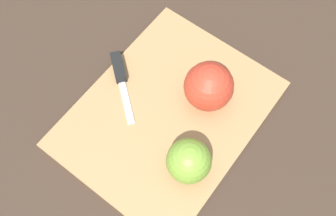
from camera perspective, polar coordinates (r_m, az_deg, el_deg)
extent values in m
plane|color=#38281E|center=(0.72, 0.00, -1.14)|extent=(4.00, 4.00, 0.00)
cube|color=#A37A4C|center=(0.72, 0.00, -0.91)|extent=(0.41, 0.34, 0.01)
sphere|color=red|center=(0.69, 5.94, 3.13)|extent=(0.09, 0.09, 0.09)
cylinder|color=beige|center=(0.68, 5.42, 2.79)|extent=(0.04, 0.08, 0.08)
sphere|color=olive|center=(0.64, 3.04, -7.67)|extent=(0.07, 0.07, 0.07)
cylinder|color=beige|center=(0.64, 3.51, -7.31)|extent=(0.03, 0.07, 0.07)
cube|color=silver|center=(0.72, -6.03, 0.76)|extent=(0.07, 0.07, 0.00)
cube|color=black|center=(0.75, -7.23, 5.88)|extent=(0.06, 0.06, 0.02)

